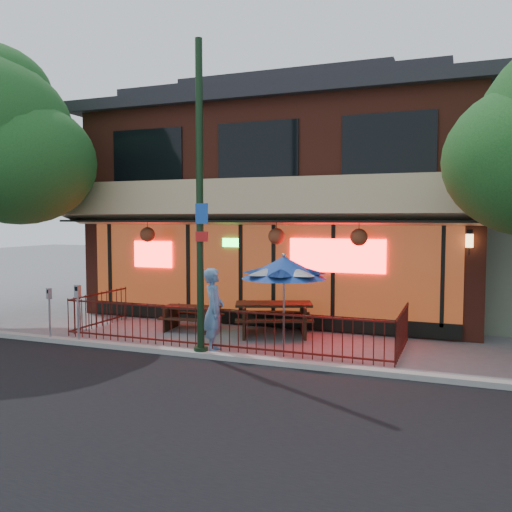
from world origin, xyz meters
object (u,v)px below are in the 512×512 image
Objects in this scene: pedestrian at (214,310)px; picnic_table_right at (274,314)px; patio_umbrella at (284,267)px; parking_meter_far at (49,305)px; street_light at (200,216)px; parking_meter_near at (78,304)px; picnic_table_left at (192,314)px.

picnic_table_right is at bearing -37.28° from pedestrian.
parking_meter_far is (-5.75, -1.34, -1.03)m from patio_umbrella.
picnic_table_right is 2.34m from pedestrian.
street_light is 5.18× the size of parking_meter_far.
parking_meter_near reaches higher than picnic_table_right.
parking_meter_near is (-3.41, -0.58, 0.02)m from pedestrian.
parking_meter_near is at bearing -125.02° from picnic_table_left.
street_light is at bearing 1.34° from parking_meter_near.
picnic_table_right is 1.06× the size of patio_umbrella.
pedestrian is at bearing -108.00° from picnic_table_right.
patio_umbrella is at bearing -21.30° from picnic_table_left.
picnic_table_right is 4.98m from parking_meter_near.
patio_umbrella is 1.17× the size of pedestrian.
picnic_table_left is 3.16m from parking_meter_near.
picnic_table_left is 1.14× the size of parking_meter_near.
pedestrian is 1.32× the size of parking_meter_near.
picnic_table_left is at bearing 158.70° from patio_umbrella.
patio_umbrella is 1.55× the size of parking_meter_near.
patio_umbrella is (3.08, -1.20, 1.51)m from picnic_table_left.
parking_meter_near is 0.89m from parking_meter_far.
pedestrian reaches higher than parking_meter_near.
street_light is 2.33m from patio_umbrella.
street_light is at bearing 1.05° from parking_meter_far.
pedestrian is at bearing -50.45° from picnic_table_left.
picnic_table_right is 5.73m from parking_meter_far.
street_light is 3.82m from picnic_table_right.
pedestrian reaches higher than parking_meter_far.
street_light is 2.88× the size of picnic_table_right.
pedestrian reaches higher than picnic_table_right.
patio_umbrella is 5.99m from parking_meter_far.
parking_meter_far reaches higher than picnic_table_left.
patio_umbrella reaches higher than picnic_table_left.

